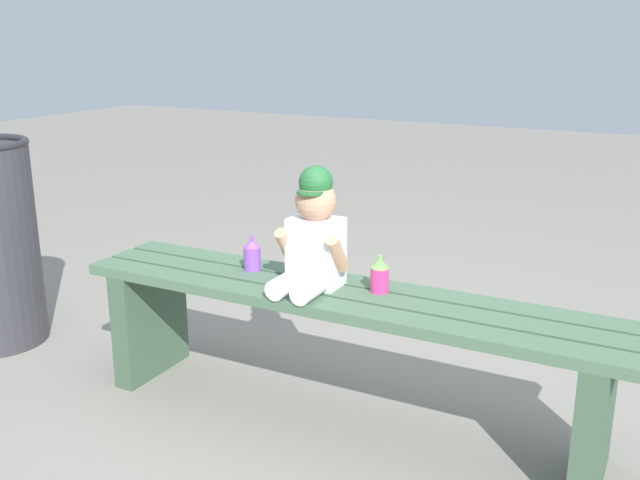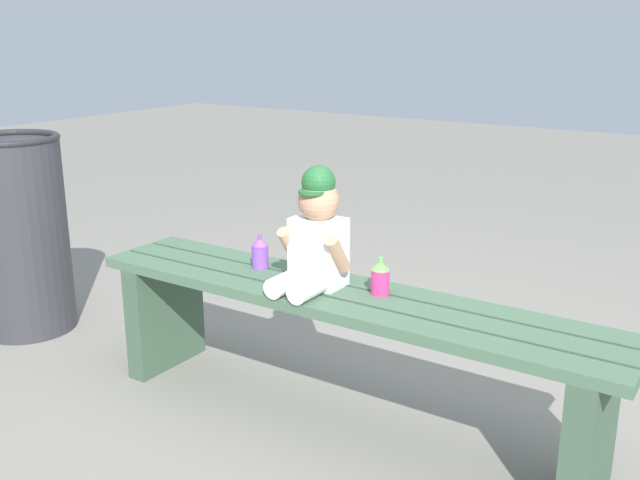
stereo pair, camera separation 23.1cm
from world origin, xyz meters
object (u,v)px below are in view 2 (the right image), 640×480
at_px(sippy_cup_right, 380,277).
at_px(park_bench, 341,332).
at_px(child_figure, 315,235).
at_px(sippy_cup_left, 260,252).
at_px(trash_bin, 20,234).

bearing_deg(sippy_cup_right, park_bench, -155.68).
height_order(park_bench, child_figure, child_figure).
distance_m(park_bench, child_figure, 0.34).
relative_size(sippy_cup_left, trash_bin, 0.14).
relative_size(child_figure, trash_bin, 0.46).
bearing_deg(trash_bin, park_bench, 2.57).
relative_size(sippy_cup_right, trash_bin, 0.14).
xyz_separation_m(park_bench, trash_bin, (-1.61, -0.07, 0.11)).
height_order(sippy_cup_right, trash_bin, trash_bin).
bearing_deg(park_bench, sippy_cup_right, 24.32).
height_order(child_figure, sippy_cup_left, child_figure).
bearing_deg(trash_bin, sippy_cup_right, 4.12).
xyz_separation_m(park_bench, sippy_cup_left, (-0.37, 0.05, 0.20)).
bearing_deg(sippy_cup_left, trash_bin, -174.25).
bearing_deg(trash_bin, child_figure, 2.71).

